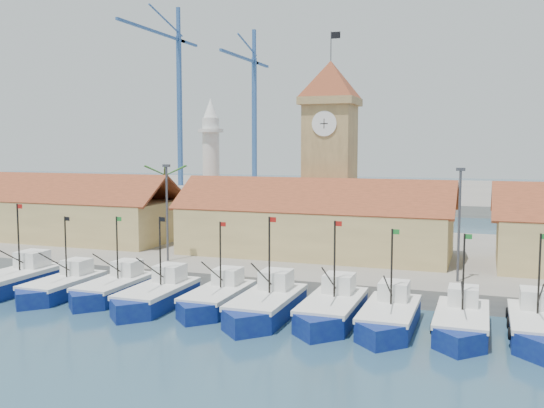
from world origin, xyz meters
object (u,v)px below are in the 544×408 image
at_px(boat_0, 12,282).
at_px(minaret, 211,167).
at_px(boat_5, 265,307).
at_px(clock_tower, 330,148).

bearing_deg(boat_0, minaret, 75.80).
relative_size(boat_0, minaret, 0.63).
xyz_separation_m(boat_0, minaret, (6.47, 25.60, 8.93)).
relative_size(boat_5, clock_tower, 0.44).
bearing_deg(clock_tower, boat_5, -86.80).
distance_m(boat_0, clock_tower, 33.80).
bearing_deg(boat_0, boat_5, -0.73).
relative_size(boat_0, clock_tower, 0.45).
bearing_deg(clock_tower, minaret, 172.39).
bearing_deg(clock_tower, boat_0, -132.31).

